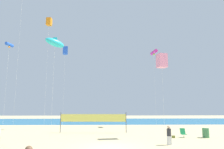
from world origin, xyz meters
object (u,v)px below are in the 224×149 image
at_px(kite_blue_box, 65,51).
at_px(folding_beach_chair, 183,133).
at_px(kite_cyan_inflatable, 55,43).
at_px(beachgoer_charcoal_shirt, 169,134).
at_px(trash_barrel, 206,133).
at_px(kite_pink_box, 162,61).
at_px(kite_magenta_tube, 154,52).
at_px(kite_orange_box, 49,22).
at_px(beach_handbag, 173,137).
at_px(kite_blue_tube, 9,45).
at_px(volleyball_net, 93,119).

bearing_deg(kite_blue_box, folding_beach_chair, -32.84).
distance_m(kite_cyan_inflatable, kite_blue_box, 9.36).
distance_m(beachgoer_charcoal_shirt, kite_blue_box, 20.38).
height_order(trash_barrel, kite_blue_box, kite_blue_box).
relative_size(trash_barrel, kite_pink_box, 0.11).
relative_size(folding_beach_chair, kite_magenta_tube, 0.07).
bearing_deg(trash_barrel, kite_orange_box, 150.33).
relative_size(beach_handbag, kite_magenta_tube, 0.02).
relative_size(folding_beach_chair, kite_pink_box, 0.10).
bearing_deg(beachgoer_charcoal_shirt, kite_pink_box, 144.66).
height_order(beach_handbag, kite_magenta_tube, kite_magenta_tube).
bearing_deg(beachgoer_charcoal_shirt, folding_beach_chair, 122.64).
relative_size(beachgoer_charcoal_shirt, beach_handbag, 5.24).
height_order(beachgoer_charcoal_shirt, kite_blue_tube, kite_blue_tube).
relative_size(beachgoer_charcoal_shirt, kite_magenta_tube, 0.12).
distance_m(beach_handbag, kite_blue_tube, 22.92).
height_order(beach_handbag, kite_blue_tube, kite_blue_tube).
bearing_deg(kite_cyan_inflatable, beachgoer_charcoal_shirt, -20.95).
bearing_deg(kite_blue_box, kite_blue_tube, -148.96).
bearing_deg(kite_blue_box, trash_barrel, -29.89).
bearing_deg(kite_magenta_tube, kite_pink_box, -99.84).
distance_m(folding_beach_chair, kite_blue_tube, 23.65).
height_order(kite_cyan_inflatable, kite_magenta_tube, kite_magenta_tube).
xyz_separation_m(beach_handbag, kite_magenta_tube, (1.35, 12.54, 12.01)).
xyz_separation_m(kite_cyan_inflatable, kite_magenta_tube, (13.48, 12.28, 2.39)).
bearing_deg(kite_magenta_tube, folding_beach_chair, -90.98).
bearing_deg(beachgoer_charcoal_shirt, kite_blue_box, -163.86).
xyz_separation_m(volleyball_net, kite_cyan_inflatable, (-3.91, -4.26, 8.11)).
relative_size(trash_barrel, kite_orange_box, 0.05).
bearing_deg(kite_cyan_inflatable, trash_barrel, -0.52).
height_order(trash_barrel, kite_cyan_inflatable, kite_cyan_inflatable).
relative_size(volleyball_net, kite_blue_tube, 0.70).
height_order(beachgoer_charcoal_shirt, kite_cyan_inflatable, kite_cyan_inflatable).
bearing_deg(volleyball_net, folding_beach_chair, -23.82).
bearing_deg(beach_handbag, kite_blue_box, 143.73).
bearing_deg(folding_beach_chair, kite_blue_tube, -149.47).
xyz_separation_m(volleyball_net, kite_blue_box, (-4.65, 4.91, 9.81)).
relative_size(volleyball_net, beach_handbag, 27.20).
distance_m(folding_beach_chair, kite_cyan_inflatable, 16.19).
xyz_separation_m(folding_beach_chair, kite_magenta_tube, (0.21, 12.15, 11.66)).
bearing_deg(kite_blue_tube, trash_barrel, -13.35).
height_order(trash_barrel, kite_pink_box, kite_pink_box).
relative_size(folding_beach_chair, kite_blue_tube, 0.08).
distance_m(beachgoer_charcoal_shirt, kite_pink_box, 8.26).
relative_size(folding_beach_chair, volleyball_net, 0.11).
relative_size(beachgoer_charcoal_shirt, trash_barrel, 1.65).
relative_size(beach_handbag, kite_blue_tube, 0.03).
distance_m(beach_handbag, kite_pink_box, 7.83).
xyz_separation_m(kite_orange_box, kite_magenta_tube, (17.34, 1.41, -4.57)).
distance_m(beach_handbag, kite_cyan_inflatable, 15.48).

